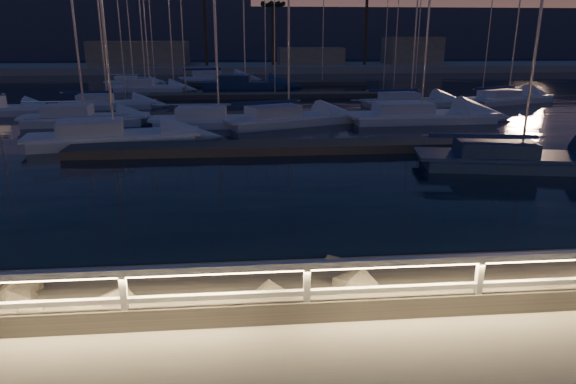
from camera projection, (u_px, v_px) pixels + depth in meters
name	position (u px, v px, depth m)	size (l,w,h in m)	color
ground	(420.00, 313.00, 8.94)	(400.00, 400.00, 0.00)	#A29E92
harbor_water	(281.00, 113.00, 38.96)	(400.00, 440.00, 0.60)	black
guard_rail	(420.00, 273.00, 8.71)	(44.11, 0.12, 1.06)	silver
riprap	(434.00, 285.00, 10.34)	(40.28, 3.09, 1.41)	#666058
floating_docks	(280.00, 103.00, 40.02)	(22.00, 36.00, 0.40)	#534D44
far_shore	(259.00, 65.00, 79.39)	(160.00, 14.00, 5.20)	#A29E92
palm_center	(273.00, 7.00, 76.10)	(3.00, 3.00, 9.70)	#4B3923
distant_hills	(166.00, 36.00, 133.01)	(230.00, 37.50, 18.00)	#374055
sailboat_a	(82.00, 117.00, 31.36)	(7.56, 2.55, 12.78)	silver
sailboat_b	(110.00, 136.00, 25.50)	(8.62, 3.85, 14.21)	silver
sailboat_c	(215.00, 119.00, 30.85)	(8.18, 2.69, 13.74)	silver
sailboat_d	(515.00, 158.00, 21.17)	(8.71, 4.03, 14.23)	navy
sailboat_f	(285.00, 118.00, 31.23)	(8.49, 5.28, 14.07)	silver
sailboat_g	(408.00, 101.00, 39.57)	(7.88, 3.19, 13.01)	silver
sailboat_h	(417.00, 115.00, 32.40)	(9.65, 3.35, 16.06)	silver
sailboat_i	(148.00, 87.00, 50.48)	(7.16, 2.34, 12.15)	silver
sailboat_j	(105.00, 103.00, 38.44)	(7.05, 2.61, 11.77)	silver
sailboat_k	(243.00, 83.00, 53.76)	(9.49, 3.80, 15.67)	navy
sailboat_l	(506.00, 98.00, 41.66)	(8.50, 5.09, 13.93)	silver
sailboat_m	(132.00, 82.00, 56.08)	(6.20, 2.03, 10.51)	silver
sailboat_n	(214.00, 78.00, 60.60)	(8.94, 4.52, 14.68)	silver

